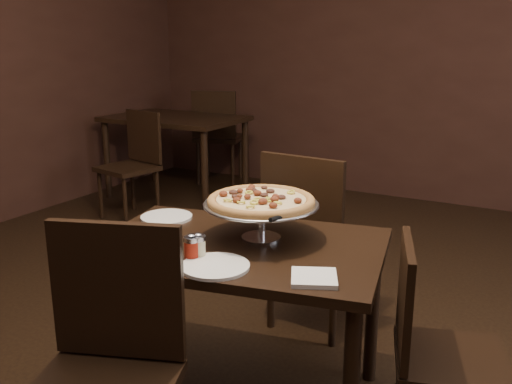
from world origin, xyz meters
The scene contains 16 objects.
room centered at (0.06, 0.03, 1.40)m, with size 6.04×7.04×2.84m.
dining_table centered at (-0.05, 0.02, 0.61)m, with size 1.24×0.95×0.70m.
background_table centered at (-2.20, 2.50, 0.67)m, with size 1.23×0.82×0.77m.
pizza_stand centered at (0.00, 0.12, 0.86)m, with size 0.46×0.46×0.19m.
parmesan_shaker centered at (-0.11, -0.18, 0.75)m, with size 0.06×0.06×0.10m.
pepper_flake_shaker centered at (-0.12, -0.20, 0.75)m, with size 0.06×0.06×0.10m.
packet_caddy centered at (-0.27, -0.17, 0.73)m, with size 0.09×0.09×0.07m.
napkin_stack centered at (0.34, -0.16, 0.71)m, with size 0.15×0.15×0.02m, color white.
plate_left centered at (-0.50, 0.15, 0.71)m, with size 0.23×0.23×0.01m, color white.
plate_near centered at (0.00, -0.23, 0.71)m, with size 0.24×0.24×0.01m, color white.
serving_spatula centered at (0.15, -0.02, 0.85)m, with size 0.13×0.13×0.02m.
chair_far centered at (-0.04, 0.73, 0.52)m, with size 0.47×0.47×0.94m.
chair_near centered at (-0.13, -0.66, 0.51)m, with size 0.56×0.56×0.93m.
chair_side centered at (0.71, 0.07, 0.44)m, with size 0.48×0.48×0.81m.
bg_chair_far centered at (-2.14, 3.13, 0.53)m, with size 0.57×0.57×0.97m.
bg_chair_near centered at (-2.14, 1.83, 0.49)m, with size 0.49×0.49×0.89m.
Camera 1 is at (1.02, -1.79, 1.49)m, focal length 40.00 mm.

